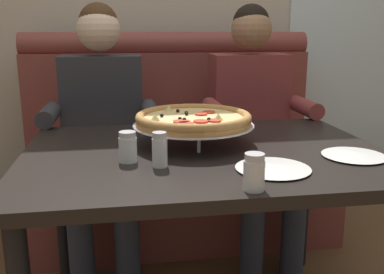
{
  "coord_description": "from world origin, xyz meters",
  "views": [
    {
      "loc": [
        -0.28,
        -1.46,
        1.15
      ],
      "look_at": [
        -0.04,
        0.04,
        0.77
      ],
      "focal_mm": 40.58,
      "sensor_mm": 36.0,
      "label": 1
    }
  ],
  "objects_px": {
    "shaker_oregano": "(128,149)",
    "plate_near_left": "(354,154)",
    "pizza": "(193,119)",
    "shaker_parmesan": "(160,152)",
    "booth_bench": "(174,162)",
    "dining_table": "(204,172)",
    "shaker_pepper_flakes": "(254,175)",
    "plate_near_right": "(273,166)",
    "diner_right": "(254,116)",
    "diner_left": "(102,121)",
    "patio_chair": "(298,103)"
  },
  "relations": [
    {
      "from": "shaker_parmesan",
      "to": "patio_chair",
      "type": "distance_m",
      "value": 2.61
    },
    {
      "from": "dining_table",
      "to": "shaker_parmesan",
      "type": "relative_size",
      "value": 11.5
    },
    {
      "from": "plate_near_right",
      "to": "patio_chair",
      "type": "bearing_deg",
      "value": 65.52
    },
    {
      "from": "diner_right",
      "to": "patio_chair",
      "type": "relative_size",
      "value": 1.48
    },
    {
      "from": "shaker_oregano",
      "to": "plate_near_left",
      "type": "height_order",
      "value": "shaker_oregano"
    },
    {
      "from": "shaker_oregano",
      "to": "shaker_parmesan",
      "type": "relative_size",
      "value": 0.91
    },
    {
      "from": "diner_right",
      "to": "shaker_parmesan",
      "type": "bearing_deg",
      "value": -123.9
    },
    {
      "from": "diner_left",
      "to": "booth_bench",
      "type": "bearing_deg",
      "value": 34.6
    },
    {
      "from": "shaker_pepper_flakes",
      "to": "shaker_oregano",
      "type": "bearing_deg",
      "value": 136.59
    },
    {
      "from": "shaker_pepper_flakes",
      "to": "patio_chair",
      "type": "height_order",
      "value": "patio_chair"
    },
    {
      "from": "diner_left",
      "to": "shaker_parmesan",
      "type": "xyz_separation_m",
      "value": [
        0.21,
        -0.83,
        0.07
      ]
    },
    {
      "from": "pizza",
      "to": "shaker_oregano",
      "type": "relative_size",
      "value": 4.48
    },
    {
      "from": "diner_left",
      "to": "shaker_parmesan",
      "type": "relative_size",
      "value": 11.5
    },
    {
      "from": "diner_right",
      "to": "pizza",
      "type": "height_order",
      "value": "diner_right"
    },
    {
      "from": "plate_near_right",
      "to": "patio_chair",
      "type": "relative_size",
      "value": 0.27
    },
    {
      "from": "pizza",
      "to": "plate_near_left",
      "type": "height_order",
      "value": "pizza"
    },
    {
      "from": "shaker_parmesan",
      "to": "patio_chair",
      "type": "height_order",
      "value": "patio_chair"
    },
    {
      "from": "booth_bench",
      "to": "shaker_parmesan",
      "type": "height_order",
      "value": "booth_bench"
    },
    {
      "from": "diner_right",
      "to": "pizza",
      "type": "distance_m",
      "value": 0.72
    },
    {
      "from": "diner_right",
      "to": "shaker_parmesan",
      "type": "distance_m",
      "value": 1.01
    },
    {
      "from": "booth_bench",
      "to": "plate_near_left",
      "type": "relative_size",
      "value": 8.03
    },
    {
      "from": "diner_right",
      "to": "shaker_oregano",
      "type": "height_order",
      "value": "diner_right"
    },
    {
      "from": "shaker_parmesan",
      "to": "plate_near_left",
      "type": "xyz_separation_m",
      "value": [
        0.66,
        0.0,
        -0.04
      ]
    },
    {
      "from": "dining_table",
      "to": "plate_near_right",
      "type": "relative_size",
      "value": 5.49
    },
    {
      "from": "diner_right",
      "to": "shaker_pepper_flakes",
      "type": "relative_size",
      "value": 12.5
    },
    {
      "from": "pizza",
      "to": "shaker_pepper_flakes",
      "type": "height_order",
      "value": "pizza"
    },
    {
      "from": "shaker_parmesan",
      "to": "dining_table",
      "type": "bearing_deg",
      "value": 43.42
    },
    {
      "from": "booth_bench",
      "to": "pizza",
      "type": "height_order",
      "value": "booth_bench"
    },
    {
      "from": "booth_bench",
      "to": "dining_table",
      "type": "relative_size",
      "value": 1.35
    },
    {
      "from": "booth_bench",
      "to": "patio_chair",
      "type": "distance_m",
      "value": 1.64
    },
    {
      "from": "pizza",
      "to": "shaker_oregano",
      "type": "height_order",
      "value": "pizza"
    },
    {
      "from": "booth_bench",
      "to": "plate_near_right",
      "type": "bearing_deg",
      "value": -82.03
    },
    {
      "from": "booth_bench",
      "to": "shaker_pepper_flakes",
      "type": "height_order",
      "value": "booth_bench"
    },
    {
      "from": "shaker_parmesan",
      "to": "booth_bench",
      "type": "bearing_deg",
      "value": 81.01
    },
    {
      "from": "diner_left",
      "to": "patio_chair",
      "type": "distance_m",
      "value": 2.11
    },
    {
      "from": "pizza",
      "to": "shaker_parmesan",
      "type": "relative_size",
      "value": 4.07
    },
    {
      "from": "pizza",
      "to": "shaker_oregano",
      "type": "bearing_deg",
      "value": -142.31
    },
    {
      "from": "plate_near_right",
      "to": "diner_left",
      "type": "bearing_deg",
      "value": 120.98
    },
    {
      "from": "pizza",
      "to": "patio_chair",
      "type": "height_order",
      "value": "patio_chair"
    },
    {
      "from": "plate_near_left",
      "to": "patio_chair",
      "type": "xyz_separation_m",
      "value": [
        0.72,
        2.2,
        -0.22
      ]
    },
    {
      "from": "booth_bench",
      "to": "dining_table",
      "type": "bearing_deg",
      "value": -90.0
    },
    {
      "from": "plate_near_left",
      "to": "shaker_oregano",
      "type": "bearing_deg",
      "value": 175.17
    },
    {
      "from": "shaker_pepper_flakes",
      "to": "plate_near_left",
      "type": "height_order",
      "value": "shaker_pepper_flakes"
    },
    {
      "from": "diner_right",
      "to": "shaker_parmesan",
      "type": "height_order",
      "value": "diner_right"
    },
    {
      "from": "shaker_oregano",
      "to": "plate_near_right",
      "type": "height_order",
      "value": "shaker_oregano"
    },
    {
      "from": "shaker_pepper_flakes",
      "to": "plate_near_right",
      "type": "relative_size",
      "value": 0.44
    },
    {
      "from": "booth_bench",
      "to": "diner_left",
      "type": "relative_size",
      "value": 1.35
    },
    {
      "from": "plate_near_left",
      "to": "plate_near_right",
      "type": "relative_size",
      "value": 0.92
    },
    {
      "from": "pizza",
      "to": "shaker_parmesan",
      "type": "distance_m",
      "value": 0.3
    },
    {
      "from": "shaker_pepper_flakes",
      "to": "patio_chair",
      "type": "relative_size",
      "value": 0.12
    }
  ]
}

